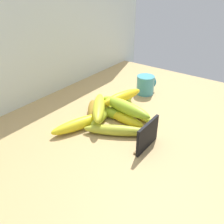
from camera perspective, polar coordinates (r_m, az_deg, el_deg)
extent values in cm
cube|color=tan|center=(82.92, 3.65, -3.18)|extent=(110.00, 76.00, 3.00)
cube|color=silver|center=(96.79, -16.89, 21.84)|extent=(130.00, 2.00, 70.00)
cube|color=black|center=(68.80, 8.45, -5.50)|extent=(11.00, 0.80, 8.40)
cube|color=olive|center=(71.39, 7.66, -7.84)|extent=(9.90, 1.20, 0.60)
cylinder|color=teal|center=(100.96, 7.93, 6.40)|extent=(7.20, 7.20, 7.74)
torus|color=teal|center=(104.73, 9.18, 7.19)|extent=(1.00, 5.33, 5.33)
ellipsoid|color=#9BB927|center=(83.40, -0.04, -0.30)|extent=(6.00, 15.44, 3.43)
ellipsoid|color=olive|center=(84.33, -4.45, 0.16)|extent=(14.41, 13.47, 3.91)
ellipsoid|color=#ADB42F|center=(74.50, 1.19, -4.40)|extent=(13.48, 19.82, 3.41)
ellipsoid|color=yellow|center=(77.99, -7.52, -2.73)|extent=(20.19, 10.43, 3.90)
ellipsoid|color=yellow|center=(85.48, 2.81, 0.80)|extent=(13.89, 14.55, 4.29)
ellipsoid|color=#9AB52C|center=(89.01, 2.06, 1.82)|extent=(17.37, 4.81, 3.57)
ellipsoid|color=yellow|center=(85.32, -2.02, 0.52)|extent=(20.41, 9.22, 3.66)
ellipsoid|color=#9FB32F|center=(85.46, 5.70, 0.29)|extent=(10.13, 18.10, 3.31)
ellipsoid|color=yellow|center=(80.79, 2.85, -1.48)|extent=(4.25, 15.63, 3.29)
ellipsoid|color=#ACBA2D|center=(81.92, -2.52, -0.93)|extent=(15.62, 6.97, 3.43)
ellipsoid|color=yellow|center=(86.66, 2.45, 3.67)|extent=(17.72, 7.86, 3.64)
ellipsoid|color=#A0C42C|center=(79.83, 3.16, 1.19)|extent=(6.64, 20.53, 4.16)
ellipsoid|color=gold|center=(79.76, -3.14, 1.17)|extent=(17.41, 14.22, 3.90)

